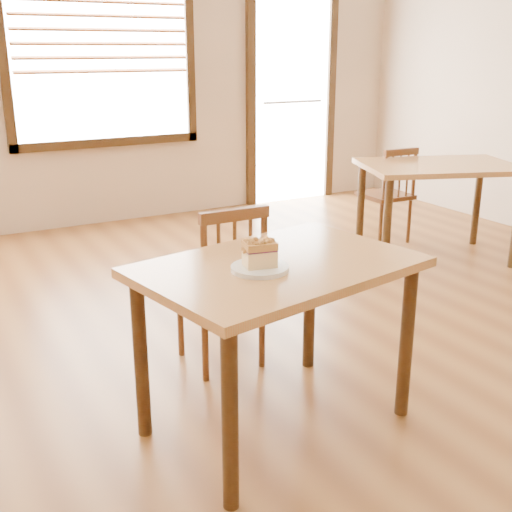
{
  "coord_description": "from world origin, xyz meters",
  "views": [
    {
      "loc": [
        -1.42,
        -1.9,
        1.58
      ],
      "look_at": [
        -0.24,
        0.2,
        0.8
      ],
      "focal_mm": 45.0,
      "sensor_mm": 36.0,
      "label": 1
    }
  ],
  "objects_px": {
    "plate": "(260,268)",
    "cake_slice": "(259,252)",
    "cafe_table_main": "(278,287)",
    "cafe_chair_second": "(388,194)",
    "cafe_table_second": "(439,177)",
    "cafe_chair_main": "(223,285)"
  },
  "relations": [
    {
      "from": "plate",
      "to": "cake_slice",
      "type": "height_order",
      "value": "cake_slice"
    },
    {
      "from": "cafe_table_main",
      "to": "cafe_chair_second",
      "type": "bearing_deg",
      "value": 30.17
    },
    {
      "from": "cafe_table_main",
      "to": "cafe_chair_second",
      "type": "relative_size",
      "value": 1.5
    },
    {
      "from": "cafe_chair_second",
      "to": "plate",
      "type": "bearing_deg",
      "value": 41.99
    },
    {
      "from": "cafe_table_main",
      "to": "cafe_table_second",
      "type": "height_order",
      "value": "same"
    },
    {
      "from": "cafe_chair_main",
      "to": "cafe_table_second",
      "type": "xyz_separation_m",
      "value": [
        2.25,
        0.81,
        0.2
      ]
    },
    {
      "from": "cafe_table_main",
      "to": "plate",
      "type": "distance_m",
      "value": 0.17
    },
    {
      "from": "cafe_table_main",
      "to": "plate",
      "type": "xyz_separation_m",
      "value": [
        -0.11,
        -0.05,
        0.12
      ]
    },
    {
      "from": "cafe_table_main",
      "to": "cafe_table_second",
      "type": "distance_m",
      "value": 2.7
    },
    {
      "from": "cake_slice",
      "to": "cafe_chair_main",
      "type": "bearing_deg",
      "value": 87.58
    },
    {
      "from": "cafe_table_second",
      "to": "cafe_chair_second",
      "type": "height_order",
      "value": "cafe_chair_second"
    },
    {
      "from": "cafe_chair_main",
      "to": "plate",
      "type": "distance_m",
      "value": 0.76
    },
    {
      "from": "cafe_chair_main",
      "to": "cake_slice",
      "type": "relative_size",
      "value": 6.03
    },
    {
      "from": "cafe_chair_main",
      "to": "cafe_table_second",
      "type": "height_order",
      "value": "cafe_chair_main"
    },
    {
      "from": "cafe_chair_main",
      "to": "cafe_table_main",
      "type": "bearing_deg",
      "value": 86.06
    },
    {
      "from": "cafe_table_second",
      "to": "cake_slice",
      "type": "distance_m",
      "value": 2.83
    },
    {
      "from": "cafe_chair_second",
      "to": "cake_slice",
      "type": "distance_m",
      "value": 3.14
    },
    {
      "from": "cafe_table_main",
      "to": "plate",
      "type": "relative_size",
      "value": 5.41
    },
    {
      "from": "cafe_table_main",
      "to": "cafe_chair_main",
      "type": "bearing_deg",
      "value": 74.69
    },
    {
      "from": "cafe_table_main",
      "to": "cafe_chair_main",
      "type": "distance_m",
      "value": 0.65
    },
    {
      "from": "plate",
      "to": "cake_slice",
      "type": "relative_size",
      "value": 1.58
    },
    {
      "from": "cafe_chair_main",
      "to": "cafe_chair_second",
      "type": "relative_size",
      "value": 1.06
    }
  ]
}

